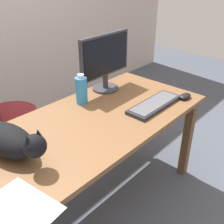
# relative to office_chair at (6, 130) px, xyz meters

# --- Properties ---
(ground_plane) EXTENTS (8.00, 8.00, 0.00)m
(ground_plane) POSITION_rel_office_chair_xyz_m (0.23, -0.78, -0.40)
(ground_plane) COLOR #474C56
(desk) EXTENTS (1.52, 0.74, 0.71)m
(desk) POSITION_rel_office_chair_xyz_m (0.23, -0.78, 0.21)
(desk) COLOR brown
(desk) RESTS_ON ground_plane
(office_chair) EXTENTS (0.48, 0.48, 0.93)m
(office_chair) POSITION_rel_office_chair_xyz_m (0.00, 0.00, 0.00)
(office_chair) COLOR black
(office_chair) RESTS_ON ground_plane
(monitor) EXTENTS (0.48, 0.20, 0.41)m
(monitor) POSITION_rel_office_chair_xyz_m (0.60, -0.52, 0.53)
(monitor) COLOR #333338
(monitor) RESTS_ON desk
(keyboard) EXTENTS (0.44, 0.15, 0.03)m
(keyboard) POSITION_rel_office_chair_xyz_m (0.61, -0.96, 0.32)
(keyboard) COLOR #232328
(keyboard) RESTS_ON desk
(cat) EXTENTS (0.23, 0.61, 0.20)m
(cat) POSITION_rel_office_chair_xyz_m (-0.29, -0.72, 0.39)
(cat) COLOR black
(cat) RESTS_ON desk
(computer_mouse) EXTENTS (0.11, 0.06, 0.04)m
(computer_mouse) POSITION_rel_office_chair_xyz_m (0.86, -1.05, 0.33)
(computer_mouse) COLOR black
(computer_mouse) RESTS_ON desk
(paper_sheet) EXTENTS (0.25, 0.32, 0.00)m
(paper_sheet) POSITION_rel_office_chair_xyz_m (-0.45, -1.06, 0.31)
(paper_sheet) COLOR white
(paper_sheet) RESTS_ON desk
(water_bottle) EXTENTS (0.08, 0.08, 0.21)m
(water_bottle) POSITION_rel_office_chair_xyz_m (0.33, -0.56, 0.40)
(water_bottle) COLOR #2D8CD1
(water_bottle) RESTS_ON desk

